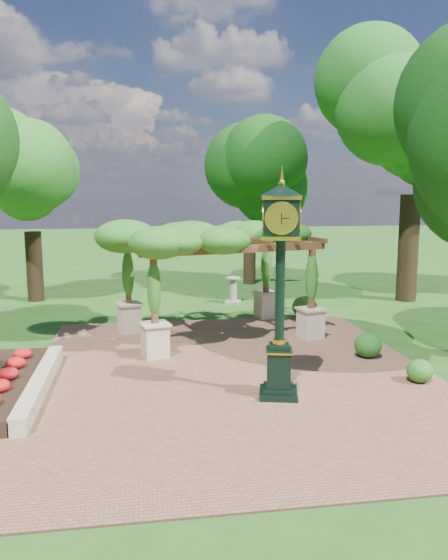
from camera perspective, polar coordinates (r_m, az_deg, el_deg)
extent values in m
plane|color=#1E4714|center=(13.07, 1.71, -11.31)|extent=(120.00, 120.00, 0.00)
cube|color=brown|center=(13.99, 0.95, -9.82)|extent=(10.00, 12.00, 0.04)
cube|color=#C6B793|center=(13.49, -18.63, -10.24)|extent=(0.35, 5.00, 0.40)
cube|color=red|center=(13.68, -22.40, -10.28)|extent=(1.50, 5.00, 0.36)
cube|color=black|center=(12.59, 5.69, -11.66)|extent=(1.02, 1.02, 0.13)
cube|color=black|center=(12.40, 5.74, -9.21)|extent=(0.64, 0.64, 0.95)
cube|color=gold|center=(12.28, 5.77, -7.35)|extent=(0.71, 0.71, 0.04)
cylinder|color=black|center=(11.96, 5.87, -1.05)|extent=(0.25, 0.25, 2.42)
cube|color=black|center=(11.79, 6.00, 6.52)|extent=(0.89, 0.89, 0.74)
cylinder|color=beige|center=(11.41, 6.03, 6.43)|extent=(0.62, 0.18, 0.63)
cone|color=black|center=(11.78, 6.04, 9.33)|extent=(1.14, 1.14, 0.26)
sphere|color=gold|center=(11.78, 6.06, 10.09)|extent=(0.15, 0.15, 0.15)
cube|color=beige|center=(15.36, -7.21, -6.31)|extent=(0.80, 0.80, 0.91)
cube|color=brown|center=(15.04, -7.32, -1.03)|extent=(0.20, 0.20, 1.87)
cube|color=beige|center=(17.38, 9.03, -4.53)|extent=(0.80, 0.80, 0.91)
cube|color=brown|center=(17.10, 9.14, 0.16)|extent=(0.20, 0.20, 1.87)
cube|color=beige|center=(18.20, -9.87, -3.94)|extent=(0.80, 0.80, 0.91)
cube|color=brown|center=(17.94, -10.00, 0.55)|extent=(0.20, 0.20, 1.87)
cube|color=beige|center=(19.94, 4.38, -2.68)|extent=(0.80, 0.80, 0.91)
cube|color=brown|center=(19.70, 4.43, 1.41)|extent=(0.20, 0.20, 1.87)
cube|color=brown|center=(15.77, 1.46, 3.23)|extent=(5.70, 1.60, 0.22)
cube|color=brown|center=(18.55, -2.46, 4.11)|extent=(5.70, 1.60, 0.22)
ellipsoid|color=#27621C|center=(17.13, -0.66, 4.62)|extent=(6.58, 4.98, 1.01)
cube|color=gray|center=(22.77, 0.96, -2.30)|extent=(0.77, 0.77, 0.11)
cylinder|color=gray|center=(22.68, 0.97, -1.08)|extent=(0.39, 0.39, 0.99)
cylinder|color=gray|center=(22.59, 0.97, 0.21)|extent=(0.72, 0.72, 0.05)
ellipsoid|color=#29601B|center=(14.11, 19.76, -8.92)|extent=(0.63, 0.63, 0.56)
ellipsoid|color=#1C5718|center=(15.74, 14.81, -6.60)|extent=(0.90, 0.90, 0.68)
ellipsoid|color=#2C5919|center=(20.12, 8.42, -2.78)|extent=(1.09, 1.09, 0.82)
cylinder|color=black|center=(24.43, -19.18, 1.35)|extent=(0.68, 0.68, 2.95)
ellipsoid|color=#25621C|center=(24.25, -19.66, 10.29)|extent=(3.55, 3.55, 4.66)
cylinder|color=#302113|center=(27.50, 2.69, 2.56)|extent=(0.62, 0.62, 2.86)
ellipsoid|color=#103C0F|center=(27.32, 2.75, 10.26)|extent=(4.00, 4.00, 4.51)
cylinder|color=black|center=(24.35, 18.69, 3.18)|extent=(0.84, 0.84, 4.49)
ellipsoid|color=#1C5719|center=(24.49, 19.41, 16.78)|extent=(5.56, 5.56, 7.09)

